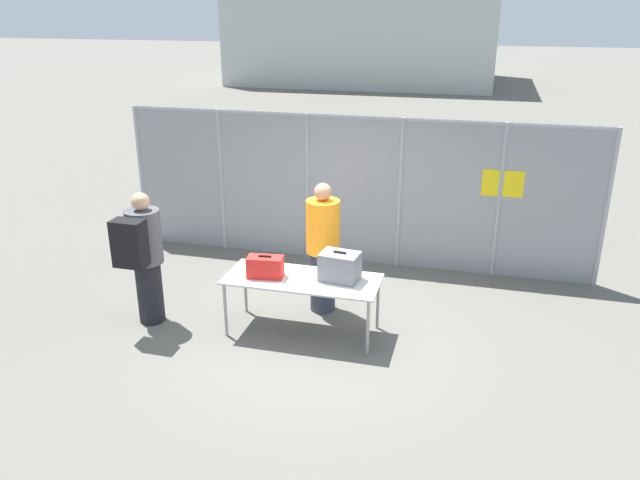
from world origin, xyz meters
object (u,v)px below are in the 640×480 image
object	(u,v)px
suitcase_red	(265,267)
suitcase_grey	(340,267)
traveler_hooded	(143,254)
security_worker_near	(323,246)
inspection_table	(302,282)
utility_trailer	(462,201)

from	to	relation	value
suitcase_red	suitcase_grey	distance (m)	0.93
suitcase_red	traveler_hooded	xyz separation A→B (m)	(-1.57, -0.21, 0.09)
suitcase_red	security_worker_near	world-z (taller)	security_worker_near
inspection_table	utility_trailer	distance (m)	5.16
inspection_table	suitcase_red	distance (m)	0.50
suitcase_grey	utility_trailer	distance (m)	4.97
suitcase_red	inspection_table	bearing A→B (deg)	9.41
inspection_table	suitcase_grey	world-z (taller)	suitcase_grey
suitcase_red	utility_trailer	size ratio (longest dim) A/B	0.11
inspection_table	security_worker_near	world-z (taller)	security_worker_near
utility_trailer	suitcase_red	bearing A→B (deg)	-113.90
suitcase_red	security_worker_near	size ratio (longest dim) A/B	0.26
inspection_table	utility_trailer	xyz separation A→B (m)	(1.73, 4.86, -0.27)
inspection_table	suitcase_grey	bearing A→B (deg)	9.71
inspection_table	security_worker_near	xyz separation A→B (m)	(0.09, 0.69, 0.23)
traveler_hooded	utility_trailer	world-z (taller)	traveler_hooded
inspection_table	suitcase_red	world-z (taller)	suitcase_red
security_worker_near	utility_trailer	world-z (taller)	security_worker_near
traveler_hooded	utility_trailer	size ratio (longest dim) A/B	0.41
traveler_hooded	security_worker_near	distance (m)	2.32
inspection_table	utility_trailer	world-z (taller)	same
suitcase_grey	utility_trailer	size ratio (longest dim) A/B	0.12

